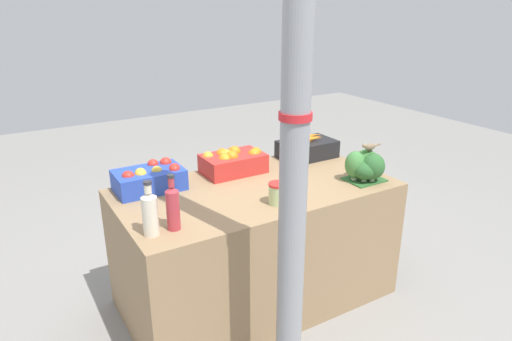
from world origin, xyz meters
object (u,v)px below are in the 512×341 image
at_px(support_pole, 295,126).
at_px(broccoli_pile, 365,166).
at_px(orange_crate, 233,161).
at_px(juice_bottle_ruby, 173,207).
at_px(sparrow_bird, 369,147).
at_px(pickle_jar, 278,193).
at_px(juice_bottle_cloudy, 150,213).
at_px(carrot_crate, 307,148).
at_px(apple_crate, 150,178).

bearing_deg(support_pole, broccoli_pile, 29.17).
height_order(orange_crate, juice_bottle_ruby, juice_bottle_ruby).
bearing_deg(support_pole, sparrow_bird, 28.30).
bearing_deg(juice_bottle_ruby, broccoli_pile, -0.08).
distance_m(support_pole, orange_crate, 1.15).
height_order(broccoli_pile, pickle_jar, broccoli_pile).
xyz_separation_m(support_pole, juice_bottle_cloudy, (-0.44, 0.48, -0.45)).
relative_size(support_pole, orange_crate, 6.96).
bearing_deg(orange_crate, pickle_jar, -92.52).
bearing_deg(broccoli_pile, orange_crate, 138.54).
xyz_separation_m(carrot_crate, pickle_jar, (-0.59, -0.53, -0.01)).
bearing_deg(orange_crate, carrot_crate, -0.36).
height_order(support_pole, pickle_jar, support_pole).
height_order(apple_crate, juice_bottle_cloudy, juice_bottle_cloudy).
relative_size(juice_bottle_cloudy, pickle_jar, 2.27).
bearing_deg(pickle_jar, broccoli_pile, 0.92).
xyz_separation_m(support_pole, pickle_jar, (0.24, 0.47, -0.50)).
bearing_deg(pickle_jar, sparrow_bird, 0.21).
relative_size(orange_crate, broccoli_pile, 1.63).
distance_m(broccoli_pile, sparrow_bird, 0.12).
bearing_deg(apple_crate, sparrow_bird, -24.79).
relative_size(carrot_crate, juice_bottle_cloudy, 1.43).
height_order(pickle_jar, sparrow_bird, sparrow_bird).
bearing_deg(pickle_jar, juice_bottle_cloudy, 179.02).
relative_size(broccoli_pile, sparrow_bird, 1.70).
xyz_separation_m(orange_crate, carrot_crate, (0.57, -0.00, -0.01)).
xyz_separation_m(orange_crate, juice_bottle_cloudy, (-0.71, -0.52, 0.04)).
bearing_deg(juice_bottle_cloudy, juice_bottle_ruby, 0.00).
bearing_deg(orange_crate, apple_crate, -179.54).
distance_m(orange_crate, pickle_jar, 0.54).
bearing_deg(sparrow_bird, broccoli_pile, -19.38).
xyz_separation_m(pickle_jar, sparrow_bird, (0.64, 0.00, 0.15)).
relative_size(carrot_crate, broccoli_pile, 1.63).
distance_m(carrot_crate, sparrow_bird, 0.55).
relative_size(juice_bottle_ruby, pickle_jar, 2.35).
bearing_deg(carrot_crate, juice_bottle_cloudy, -157.76).
xyz_separation_m(support_pole, carrot_crate, (0.84, 1.00, -0.50)).
xyz_separation_m(apple_crate, orange_crate, (0.53, 0.00, 0.00)).
relative_size(juice_bottle_cloudy, sparrow_bird, 1.93).
xyz_separation_m(juice_bottle_cloudy, pickle_jar, (0.68, -0.01, -0.05)).
relative_size(apple_crate, sparrow_bird, 2.77).
bearing_deg(orange_crate, sparrow_bird, -41.05).
xyz_separation_m(juice_bottle_ruby, sparrow_bird, (1.21, -0.01, 0.10)).
bearing_deg(support_pole, orange_crate, 75.14).
relative_size(support_pole, apple_crate, 6.96).
bearing_deg(apple_crate, broccoli_pile, -24.81).
bearing_deg(juice_bottle_ruby, carrot_crate, 24.10).
height_order(carrot_crate, juice_bottle_ruby, juice_bottle_ruby).
bearing_deg(sparrow_bird, juice_bottle_cloudy, 3.89).
distance_m(support_pole, juice_bottle_cloudy, 0.79).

